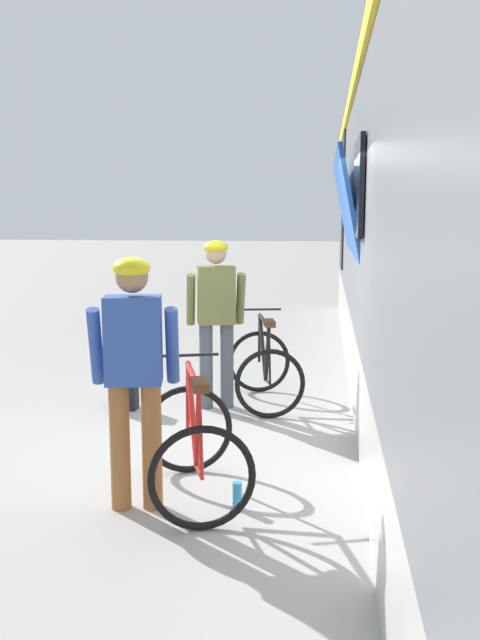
{
  "coord_description": "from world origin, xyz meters",
  "views": [
    {
      "loc": [
        0.94,
        -5.88,
        2.07
      ],
      "look_at": [
        0.17,
        0.49,
        1.05
      ],
      "focal_mm": 38.96,
      "sensor_mm": 36.0,
      "label": 1
    }
  ],
  "objects_px": {
    "cyclist_far_in_blue": "(134,361)",
    "water_bottle_near_the_bikes": "(237,495)",
    "bicycle_far_red": "(194,446)",
    "bicycle_near_black": "(264,368)",
    "cyclist_near_in_olive": "(216,309)",
    "backpack_on_platform": "(124,390)"
  },
  "relations": [
    {
      "from": "cyclist_far_in_blue",
      "to": "bicycle_far_red",
      "type": "height_order",
      "value": "cyclist_far_in_blue"
    },
    {
      "from": "cyclist_near_in_olive",
      "to": "backpack_on_platform",
      "type": "bearing_deg",
      "value": -169.34
    },
    {
      "from": "cyclist_near_in_olive",
      "to": "bicycle_far_red",
      "type": "height_order",
      "value": "cyclist_near_in_olive"
    },
    {
      "from": "cyclist_near_in_olive",
      "to": "cyclist_far_in_blue",
      "type": "bearing_deg",
      "value": -93.84
    },
    {
      "from": "cyclist_near_in_olive",
      "to": "cyclist_far_in_blue",
      "type": "height_order",
      "value": "same"
    },
    {
      "from": "bicycle_far_red",
      "to": "water_bottle_near_the_bikes",
      "type": "bearing_deg",
      "value": -21.1
    },
    {
      "from": "cyclist_near_in_olive",
      "to": "bicycle_near_black",
      "type": "xyz_separation_m",
      "value": [
        0.49,
        0.17,
        -0.65
      ]
    },
    {
      "from": "bicycle_near_black",
      "to": "backpack_on_platform",
      "type": "height_order",
      "value": "bicycle_near_black"
    },
    {
      "from": "bicycle_far_red",
      "to": "water_bottle_near_the_bikes",
      "type": "height_order",
      "value": "bicycle_far_red"
    },
    {
      "from": "cyclist_near_in_olive",
      "to": "water_bottle_near_the_bikes",
      "type": "xyz_separation_m",
      "value": [
        0.53,
        -2.47,
        -0.96
      ]
    },
    {
      "from": "bicycle_far_red",
      "to": "water_bottle_near_the_bikes",
      "type": "relative_size",
      "value": 6.46
    },
    {
      "from": "cyclist_near_in_olive",
      "to": "water_bottle_near_the_bikes",
      "type": "distance_m",
      "value": 2.71
    },
    {
      "from": "backpack_on_platform",
      "to": "water_bottle_near_the_bikes",
      "type": "relative_size",
      "value": 2.11
    },
    {
      "from": "bicycle_near_black",
      "to": "bicycle_far_red",
      "type": "height_order",
      "value": "same"
    },
    {
      "from": "bicycle_far_red",
      "to": "backpack_on_platform",
      "type": "bearing_deg",
      "value": 118.19
    },
    {
      "from": "bicycle_near_black",
      "to": "water_bottle_near_the_bikes",
      "type": "distance_m",
      "value": 2.66
    },
    {
      "from": "cyclist_far_in_blue",
      "to": "water_bottle_near_the_bikes",
      "type": "xyz_separation_m",
      "value": [
        0.7,
        0.07,
        -0.96
      ]
    },
    {
      "from": "bicycle_far_red",
      "to": "backpack_on_platform",
      "type": "height_order",
      "value": "bicycle_far_red"
    },
    {
      "from": "cyclist_far_in_blue",
      "to": "bicycle_near_black",
      "type": "relative_size",
      "value": 1.48
    },
    {
      "from": "cyclist_far_in_blue",
      "to": "bicycle_near_black",
      "type": "distance_m",
      "value": 2.86
    },
    {
      "from": "bicycle_near_black",
      "to": "water_bottle_near_the_bikes",
      "type": "height_order",
      "value": "bicycle_near_black"
    },
    {
      "from": "cyclist_near_in_olive",
      "to": "bicycle_far_red",
      "type": "relative_size",
      "value": 1.44
    }
  ]
}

